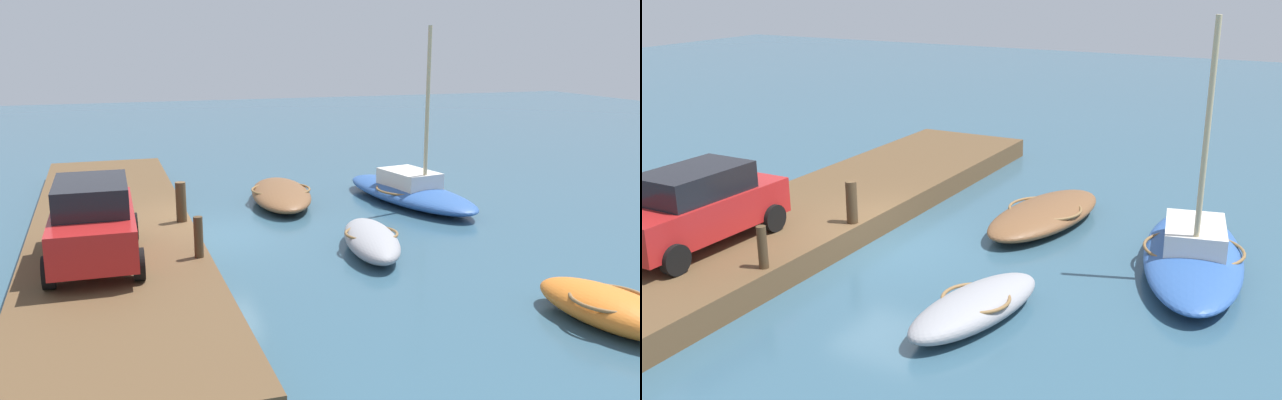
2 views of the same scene
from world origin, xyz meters
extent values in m
plane|color=#33566B|center=(0.00, 0.00, 0.00)|extent=(84.00, 84.00, 0.00)
cube|color=brown|center=(0.00, -2.48, 0.30)|extent=(19.25, 3.93, 0.59)
ellipsoid|color=brown|center=(-3.16, 2.79, 0.30)|extent=(4.88, 2.51, 0.59)
torus|color=olive|center=(-3.16, 2.79, 0.46)|extent=(2.18, 2.18, 0.07)
ellipsoid|color=#2D569E|center=(-1.94, 6.76, 0.31)|extent=(6.44, 3.24, 0.62)
torus|color=olive|center=(-1.94, 6.76, 0.48)|extent=(2.56, 2.56, 0.07)
cube|color=silver|center=(-1.98, 6.75, 0.77)|extent=(2.13, 1.61, 0.55)
cylinder|color=#C6B284|center=(-1.18, 6.90, 3.03)|extent=(0.12, 0.12, 5.07)
ellipsoid|color=#939399|center=(2.53, 3.59, 0.31)|extent=(3.72, 1.98, 0.63)
torus|color=olive|center=(2.53, 3.59, 0.49)|extent=(1.59, 1.59, 0.07)
cylinder|color=#47331E|center=(0.34, -0.77, 1.11)|extent=(0.27, 0.27, 1.03)
cylinder|color=#47331E|center=(3.42, -0.77, 1.04)|extent=(0.20, 0.20, 0.90)
cube|color=#B21E1E|center=(3.05, -2.88, 1.32)|extent=(4.08, 1.69, 0.82)
cube|color=black|center=(3.05, -2.88, 2.03)|extent=(2.29, 1.47, 0.60)
cylinder|color=black|center=(4.48, -2.08, 0.91)|extent=(0.64, 0.23, 0.64)
cylinder|color=black|center=(1.64, -2.04, 0.91)|extent=(0.64, 0.23, 0.64)
cylinder|color=black|center=(1.62, -3.68, 0.91)|extent=(0.64, 0.23, 0.64)
camera|label=1|loc=(17.41, -2.61, 5.15)|focal=38.01mm
camera|label=2|loc=(13.88, 9.12, 6.47)|focal=41.35mm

